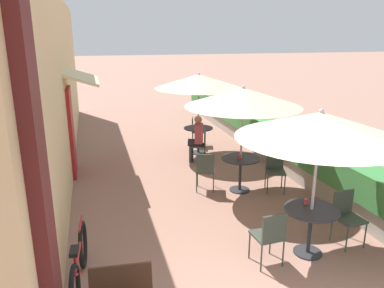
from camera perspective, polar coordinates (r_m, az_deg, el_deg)
cafe_facade_wall at (r=9.74m, az=-19.18°, el=8.47°), size 0.98×14.36×4.20m
planter_hedge at (r=11.08m, az=10.05°, el=1.79°), size 0.60×13.36×1.01m
patio_table_near at (r=6.08m, az=17.62°, el=-11.07°), size 0.82×0.82×0.75m
patio_umbrella_near at (r=5.57m, az=18.93°, el=2.72°), size 2.41×2.41×2.29m
cafe_chair_near_left at (r=5.65m, az=11.78°, el=-13.27°), size 0.43×0.43×0.87m
cafe_chair_near_right at (r=6.60m, az=22.50°, el=-9.73°), size 0.43×0.43×0.87m
coffee_cup_near at (r=6.12m, az=17.02°, el=-8.38°), size 0.07×0.07×0.09m
patio_table_mid at (r=8.11m, az=7.39°, el=-3.39°), size 0.82×0.82×0.75m
patio_umbrella_mid at (r=7.73m, az=7.79°, el=7.07°), size 2.41×2.41×2.29m
cafe_chair_mid_left at (r=8.28m, az=12.55°, el=-3.53°), size 0.51×0.51×0.87m
cafe_chair_mid_right at (r=8.03m, az=2.05°, el=-3.75°), size 0.51×0.51×0.87m
coffee_cup_mid at (r=7.96m, az=7.24°, el=-1.96°), size 0.07×0.07×0.09m
patio_table_far at (r=10.61m, az=0.97°, el=1.51°), size 0.82×0.82×0.75m
patio_umbrella_far at (r=10.32m, az=1.01°, el=9.54°), size 2.41×2.41×2.29m
cafe_chair_far_left at (r=9.89m, az=1.37°, el=0.16°), size 0.50×0.50×0.87m
seated_patron_far_left at (r=9.85m, az=0.72°, el=1.11°), size 0.48×0.42×1.25m
cafe_chair_far_right at (r=11.34m, az=0.63°, el=2.29°), size 0.50×0.50×0.87m
coffee_cup_far at (r=10.39m, az=0.86°, el=2.54°), size 0.07×0.07×0.09m
bicycle_leaning at (r=5.37m, az=-16.81°, el=-17.31°), size 0.19×1.78×0.79m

